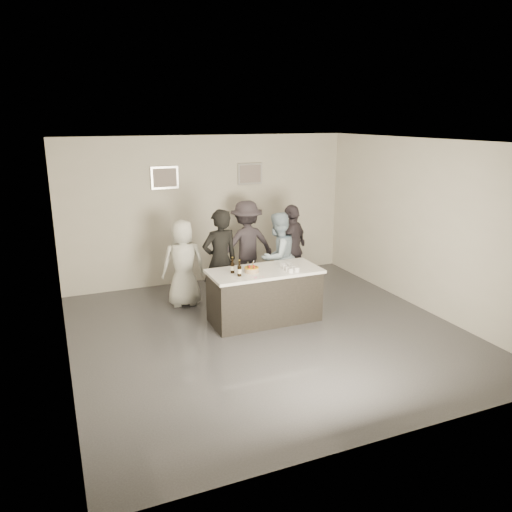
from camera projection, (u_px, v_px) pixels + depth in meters
name	position (u px, v px, depth m)	size (l,w,h in m)	color
floor	(268.00, 333.00, 8.01)	(6.00, 6.00, 0.00)	#3D3D42
ceiling	(269.00, 141.00, 7.21)	(6.00, 6.00, 0.00)	white
wall_back	(209.00, 210.00, 10.28)	(6.00, 0.04, 3.00)	beige
wall_front	(392.00, 309.00, 4.94)	(6.00, 0.04, 3.00)	beige
wall_left	(59.00, 264.00, 6.49)	(0.04, 6.00, 3.00)	beige
wall_right	(425.00, 226.00, 8.73)	(0.04, 6.00, 3.00)	beige
picture_left	(165.00, 178.00, 9.73)	(0.54, 0.04, 0.44)	#B2B2B7
picture_right	(250.00, 174.00, 10.40)	(0.54, 0.04, 0.44)	#B2B2B7
bar_counter	(264.00, 295.00, 8.38)	(1.86, 0.86, 0.90)	white
cake	(252.00, 270.00, 8.11)	(0.23, 0.23, 0.08)	orange
beer_bottle_a	(232.00, 265.00, 8.06)	(0.07, 0.07, 0.26)	black
beer_bottle_b	(239.00, 268.00, 7.90)	(0.07, 0.07, 0.26)	black
tumbler_cluster	(290.00, 267.00, 8.26)	(0.19, 0.40, 0.08)	#C08E12
candles	(255.00, 277.00, 7.87)	(0.24, 0.08, 0.01)	pink
person_main_black	(220.00, 261.00, 8.69)	(0.67, 0.44, 1.84)	black
person_main_blue	(278.00, 257.00, 9.27)	(0.81, 0.63, 1.67)	#9EB8CF
person_guest_left	(183.00, 263.00, 9.00)	(0.78, 0.51, 1.59)	silver
person_guest_right	(292.00, 249.00, 9.64)	(1.03, 0.43, 1.75)	#342E36
person_guest_back	(247.00, 245.00, 9.93)	(1.14, 0.66, 1.77)	#342E37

